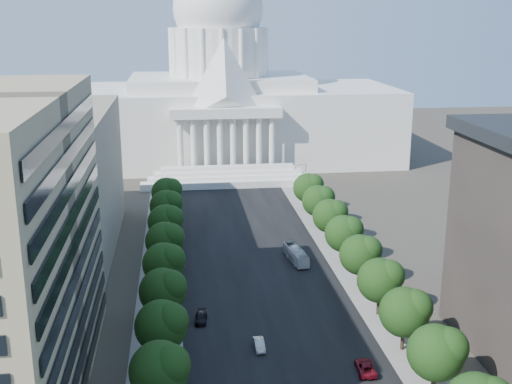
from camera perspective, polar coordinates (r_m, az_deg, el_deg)
name	(u,v)px	position (r m, az deg, el deg)	size (l,w,h in m)	color
road_asphalt	(252,255)	(136.02, -0.37, -5.65)	(30.00, 260.00, 0.01)	black
sidewalk_left	(161,259)	(135.28, -8.43, -5.95)	(8.00, 260.00, 0.02)	gray
sidewalk_right	(340,251)	(139.37, 7.45, -5.26)	(8.00, 260.00, 0.02)	gray
capitol	(220,102)	(223.31, -3.25, 7.97)	(120.00, 56.00, 73.00)	white
office_block_left_far	(21,182)	(144.11, -20.19, 0.85)	(38.00, 52.00, 30.00)	gray
tree_l_c	(162,369)	(83.53, -8.37, -15.32)	(7.79, 7.60, 9.97)	#33261C
tree_l_d	(163,325)	(94.05, -8.24, -11.60)	(7.79, 7.60, 9.97)	#33261C
tree_l_e	(164,290)	(104.89, -8.14, -8.63)	(7.79, 7.60, 9.97)	#33261C
tree_l_f	(165,262)	(115.96, -8.06, -6.22)	(7.79, 7.60, 9.97)	#33261C
tree_l_g	(166,240)	(127.20, -7.99, -4.24)	(7.79, 7.60, 9.97)	#33261C
tree_l_h	(167,221)	(138.56, -7.94, -2.57)	(7.79, 7.60, 9.97)	#33261C
tree_l_i	(167,205)	(150.03, -7.89, -1.17)	(7.79, 7.60, 9.97)	#33261C
tree_l_j	(168,192)	(161.57, -7.85, 0.04)	(7.79, 7.60, 9.97)	#33261C
tree_r_c	(439,351)	(89.80, 15.95, -13.46)	(7.79, 7.60, 9.97)	#33261C
tree_r_d	(407,311)	(99.66, 13.28, -10.24)	(7.79, 7.60, 9.97)	#33261C
tree_r_e	(382,279)	(109.95, 11.13, -7.61)	(7.79, 7.60, 9.97)	#33261C
tree_r_f	(362,254)	(120.55, 9.38, -5.42)	(7.79, 7.60, 9.97)	#33261C
tree_r_g	(345,232)	(131.40, 7.93, -3.58)	(7.79, 7.60, 9.97)	#33261C
tree_r_h	(331,215)	(142.43, 6.70, -2.03)	(7.79, 7.60, 9.97)	#33261C
tree_r_i	(319,200)	(153.61, 5.66, -0.70)	(7.79, 7.60, 9.97)	#33261C
tree_r_j	(309,187)	(164.90, 4.75, 0.45)	(7.79, 7.60, 9.97)	#33261C
streetlight_b	(452,358)	(90.05, 17.07, -13.92)	(2.61, 0.44, 9.00)	gray
streetlight_c	(390,282)	(110.84, 11.86, -7.81)	(2.61, 0.44, 9.00)	gray
streetlight_d	(351,233)	(133.09, 8.44, -3.64)	(2.61, 0.44, 9.00)	gray
streetlight_e	(324,200)	(156.18, 6.04, -0.68)	(2.61, 0.44, 9.00)	gray
streetlight_f	(304,175)	(179.77, 4.26, 1.51)	(2.61, 0.44, 9.00)	gray
car_silver	(259,345)	(99.98, 0.30, -13.42)	(1.48, 4.23, 1.39)	#B1B4B9
car_red	(365,367)	(95.53, 9.71, -15.11)	(2.49, 5.40, 1.50)	maroon
car_dark_b	(201,318)	(108.38, -4.91, -11.07)	(1.90, 4.66, 1.35)	black
city_bus	(296,255)	(132.56, 3.57, -5.58)	(2.45, 10.48, 2.92)	silver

